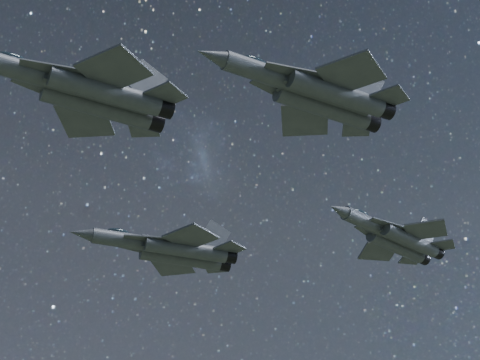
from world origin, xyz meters
TOP-DOWN VIEW (x-y plane):
  - jet_lead at (-20.84, -2.44)m, footprint 19.87×13.88m
  - jet_left at (-4.11, 12.55)m, footprint 18.15×12.35m
  - jet_right at (-4.59, -12.62)m, footprint 18.70×13.10m
  - jet_slot at (20.77, 4.95)m, footprint 18.28×12.76m

SIDE VIEW (x-z plane):
  - jet_left at x=-4.11m, z-range 137.10..141.67m
  - jet_lead at x=-20.84m, z-range 140.63..145.64m
  - jet_right at x=-4.59m, z-range 140.92..145.63m
  - jet_slot at x=20.77m, z-range 142.31..146.91m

